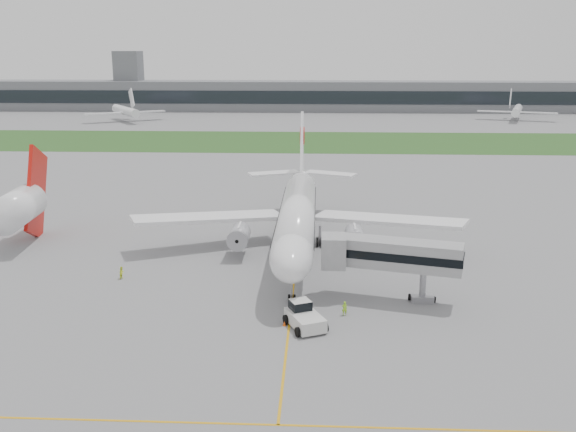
{
  "coord_description": "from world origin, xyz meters",
  "views": [
    {
      "loc": [
        2.86,
        -83.59,
        27.85
      ],
      "look_at": [
        -1.24,
        2.0,
        5.8
      ],
      "focal_mm": 40.0,
      "sensor_mm": 36.0,
      "label": 1
    }
  ],
  "objects_px": {
    "ground_crew_near": "(345,308)",
    "neighbor_aircraft": "(20,206)",
    "airliner": "(298,212)",
    "jet_bridge": "(386,254)",
    "pushback_tug": "(304,316)"
  },
  "relations": [
    {
      "from": "airliner",
      "to": "ground_crew_near",
      "type": "distance_m",
      "value": 24.6
    },
    {
      "from": "jet_bridge",
      "to": "neighbor_aircraft",
      "type": "bearing_deg",
      "value": 174.74
    },
    {
      "from": "jet_bridge",
      "to": "airliner",
      "type": "bearing_deg",
      "value": 135.2
    },
    {
      "from": "airliner",
      "to": "jet_bridge",
      "type": "xyz_separation_m",
      "value": [
        10.72,
        -18.55,
        -0.21
      ]
    },
    {
      "from": "ground_crew_near",
      "to": "neighbor_aircraft",
      "type": "relative_size",
      "value": 0.09
    },
    {
      "from": "airliner",
      "to": "neighbor_aircraft",
      "type": "height_order",
      "value": "airliner"
    },
    {
      "from": "neighbor_aircraft",
      "to": "pushback_tug",
      "type": "bearing_deg",
      "value": -37.84
    },
    {
      "from": "airliner",
      "to": "neighbor_aircraft",
      "type": "distance_m",
      "value": 40.67
    },
    {
      "from": "jet_bridge",
      "to": "ground_crew_near",
      "type": "xyz_separation_m",
      "value": [
        -4.83,
        -4.83,
        -4.66
      ]
    },
    {
      "from": "airliner",
      "to": "jet_bridge",
      "type": "height_order",
      "value": "airliner"
    },
    {
      "from": "pushback_tug",
      "to": "jet_bridge",
      "type": "bearing_deg",
      "value": 16.66
    },
    {
      "from": "airliner",
      "to": "jet_bridge",
      "type": "relative_size",
      "value": 3.35
    },
    {
      "from": "ground_crew_near",
      "to": "neighbor_aircraft",
      "type": "bearing_deg",
      "value": -34.0
    },
    {
      "from": "jet_bridge",
      "to": "pushback_tug",
      "type": "bearing_deg",
      "value": -123.74
    },
    {
      "from": "airliner",
      "to": "pushback_tug",
      "type": "xyz_separation_m",
      "value": [
        1.54,
        -26.56,
        -4.49
      ]
    }
  ]
}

